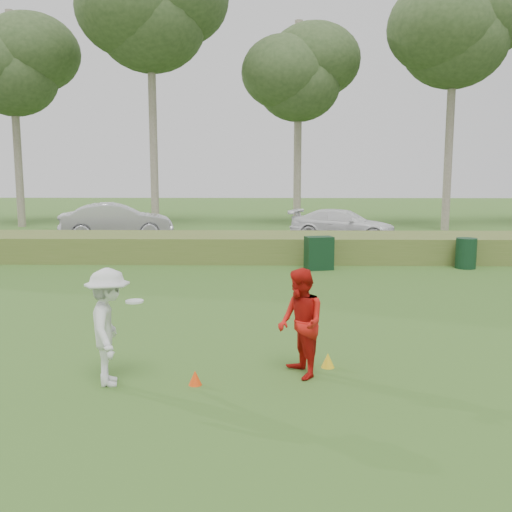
{
  "coord_description": "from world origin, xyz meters",
  "views": [
    {
      "loc": [
        0.24,
        -8.76,
        3.21
      ],
      "look_at": [
        0.0,
        4.0,
        1.3
      ],
      "focal_mm": 40.0,
      "sensor_mm": 36.0,
      "label": 1
    }
  ],
  "objects_px": {
    "car_right": "(343,225)",
    "utility_cabinet": "(319,253)",
    "trash_bin": "(466,253)",
    "cone_yellow": "(328,360)",
    "cone_orange": "(195,378)",
    "player_white": "(109,327)",
    "player_red": "(301,323)",
    "car_mid": "(117,221)"
  },
  "relations": [
    {
      "from": "car_right",
      "to": "utility_cabinet",
      "type": "bearing_deg",
      "value": -174.35
    },
    {
      "from": "utility_cabinet",
      "to": "trash_bin",
      "type": "relative_size",
      "value": 1.08
    },
    {
      "from": "cone_yellow",
      "to": "cone_orange",
      "type": "bearing_deg",
      "value": -158.69
    },
    {
      "from": "player_white",
      "to": "car_right",
      "type": "xyz_separation_m",
      "value": [
        5.87,
        17.81,
        -0.13
      ]
    },
    {
      "from": "player_white",
      "to": "trash_bin",
      "type": "relative_size",
      "value": 1.76
    },
    {
      "from": "player_red",
      "to": "utility_cabinet",
      "type": "xyz_separation_m",
      "value": [
        1.18,
        9.86,
        -0.31
      ]
    },
    {
      "from": "cone_yellow",
      "to": "car_mid",
      "type": "height_order",
      "value": "car_mid"
    },
    {
      "from": "player_red",
      "to": "trash_bin",
      "type": "xyz_separation_m",
      "value": [
        6.08,
        10.2,
        -0.35
      ]
    },
    {
      "from": "cone_orange",
      "to": "car_right",
      "type": "relative_size",
      "value": 0.05
    },
    {
      "from": "player_red",
      "to": "car_mid",
      "type": "distance_m",
      "value": 19.16
    },
    {
      "from": "cone_orange",
      "to": "trash_bin",
      "type": "relative_size",
      "value": 0.22
    },
    {
      "from": "player_white",
      "to": "cone_yellow",
      "type": "height_order",
      "value": "player_white"
    },
    {
      "from": "cone_yellow",
      "to": "player_red",
      "type": "bearing_deg",
      "value": -139.19
    },
    {
      "from": "player_red",
      "to": "car_mid",
      "type": "xyz_separation_m",
      "value": [
        -7.5,
        17.63,
        0.04
      ]
    },
    {
      "from": "cone_orange",
      "to": "player_red",
      "type": "bearing_deg",
      "value": 13.97
    },
    {
      "from": "trash_bin",
      "to": "car_right",
      "type": "distance_m",
      "value": 7.88
    },
    {
      "from": "player_red",
      "to": "car_right",
      "type": "relative_size",
      "value": 0.35
    },
    {
      "from": "cone_orange",
      "to": "car_mid",
      "type": "relative_size",
      "value": 0.04
    },
    {
      "from": "car_mid",
      "to": "car_right",
      "type": "relative_size",
      "value": 1.05
    },
    {
      "from": "player_red",
      "to": "trash_bin",
      "type": "height_order",
      "value": "player_red"
    },
    {
      "from": "utility_cabinet",
      "to": "car_right",
      "type": "relative_size",
      "value": 0.22
    },
    {
      "from": "cone_orange",
      "to": "car_mid",
      "type": "bearing_deg",
      "value": 108.09
    },
    {
      "from": "player_red",
      "to": "cone_orange",
      "type": "height_order",
      "value": "player_red"
    },
    {
      "from": "cone_orange",
      "to": "utility_cabinet",
      "type": "height_order",
      "value": "utility_cabinet"
    },
    {
      "from": "player_white",
      "to": "car_mid",
      "type": "bearing_deg",
      "value": 1.41
    },
    {
      "from": "player_red",
      "to": "car_right",
      "type": "height_order",
      "value": "player_red"
    },
    {
      "from": "cone_orange",
      "to": "cone_yellow",
      "type": "relative_size",
      "value": 0.92
    },
    {
      "from": "cone_orange",
      "to": "cone_yellow",
      "type": "xyz_separation_m",
      "value": [
        2.09,
        0.82,
        0.01
      ]
    },
    {
      "from": "utility_cabinet",
      "to": "trash_bin",
      "type": "xyz_separation_m",
      "value": [
        4.91,
        0.34,
        -0.04
      ]
    },
    {
      "from": "car_mid",
      "to": "car_right",
      "type": "height_order",
      "value": "car_mid"
    },
    {
      "from": "trash_bin",
      "to": "car_right",
      "type": "xyz_separation_m",
      "value": [
        -3.12,
        7.23,
        0.26
      ]
    },
    {
      "from": "cone_yellow",
      "to": "car_right",
      "type": "bearing_deg",
      "value": 81.69
    },
    {
      "from": "player_red",
      "to": "cone_yellow",
      "type": "relative_size",
      "value": 7.09
    },
    {
      "from": "utility_cabinet",
      "to": "cone_orange",
      "type": "bearing_deg",
      "value": -119.0
    },
    {
      "from": "player_red",
      "to": "cone_orange",
      "type": "xyz_separation_m",
      "value": [
        -1.61,
        -0.4,
        -0.75
      ]
    },
    {
      "from": "cone_yellow",
      "to": "player_white",
      "type": "bearing_deg",
      "value": -166.83
    },
    {
      "from": "player_white",
      "to": "utility_cabinet",
      "type": "bearing_deg",
      "value": -34.65
    },
    {
      "from": "cone_yellow",
      "to": "car_mid",
      "type": "xyz_separation_m",
      "value": [
        -7.98,
        17.22,
        0.78
      ]
    },
    {
      "from": "player_white",
      "to": "utility_cabinet",
      "type": "height_order",
      "value": "player_white"
    },
    {
      "from": "car_right",
      "to": "player_red",
      "type": "bearing_deg",
      "value": -170.73
    },
    {
      "from": "player_red",
      "to": "car_right",
      "type": "bearing_deg",
      "value": 151.54
    },
    {
      "from": "utility_cabinet",
      "to": "car_mid",
      "type": "height_order",
      "value": "car_mid"
    }
  ]
}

